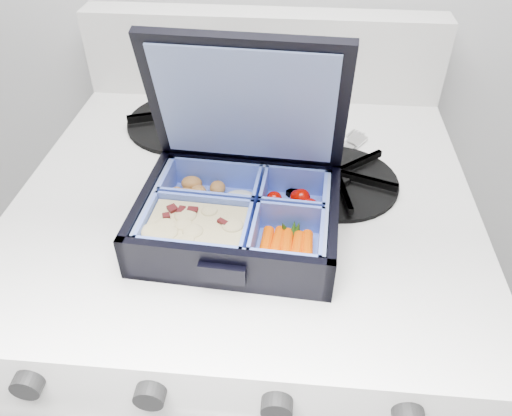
# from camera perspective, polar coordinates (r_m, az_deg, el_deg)

# --- Properties ---
(stove) EXTENTS (0.58, 0.58, 0.87)m
(stove) POSITION_cam_1_polar(r_m,az_deg,el_deg) (0.98, -0.73, -17.76)
(stove) COLOR silver
(stove) RESTS_ON floor
(bento_box) EXTENTS (0.23, 0.18, 0.05)m
(bento_box) POSITION_cam_1_polar(r_m,az_deg,el_deg) (0.56, -2.03, -1.07)
(bento_box) COLOR black
(bento_box) RESTS_ON stove
(burner_grate) EXTENTS (0.21, 0.21, 0.02)m
(burner_grate) POSITION_cam_1_polar(r_m,az_deg,el_deg) (0.66, 9.12, 3.69)
(burner_grate) COLOR black
(burner_grate) RESTS_ON stove
(burner_grate_rear) EXTENTS (0.24, 0.24, 0.02)m
(burner_grate_rear) POSITION_cam_1_polar(r_m,az_deg,el_deg) (0.79, -7.73, 10.25)
(burner_grate_rear) COLOR black
(burner_grate_rear) RESTS_ON stove
(fork) EXTENTS (0.13, 0.18, 0.01)m
(fork) POSITION_cam_1_polar(r_m,az_deg,el_deg) (0.68, 7.62, 4.42)
(fork) COLOR #BABABA
(fork) RESTS_ON stove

